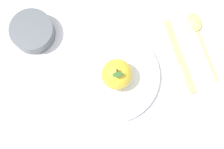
% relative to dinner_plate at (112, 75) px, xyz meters
% --- Properties ---
extents(ground_plane, '(2.40, 2.40, 0.00)m').
position_rel_dinner_plate_xyz_m(ground_plane, '(-0.01, 0.03, -0.01)').
color(ground_plane, silver).
extents(dinner_plate, '(0.22, 0.22, 0.02)m').
position_rel_dinner_plate_xyz_m(dinner_plate, '(0.00, 0.00, 0.00)').
color(dinner_plate, white).
rests_on(dinner_plate, ground_plane).
extents(apple, '(0.07, 0.07, 0.08)m').
position_rel_dinner_plate_xyz_m(apple, '(0.01, 0.01, 0.04)').
color(apple, gold).
rests_on(apple, dinner_plate).
extents(side_bowl, '(0.10, 0.10, 0.04)m').
position_rel_dinner_plate_xyz_m(side_bowl, '(-0.12, -0.18, 0.02)').
color(side_bowl, '#4C5156').
rests_on(side_bowl, ground_plane).
extents(knife, '(0.19, 0.05, 0.01)m').
position_rel_dinner_plate_xyz_m(knife, '(-0.01, 0.17, -0.01)').
color(knife, '#D8B766').
rests_on(knife, ground_plane).
extents(spoon, '(0.18, 0.06, 0.01)m').
position_rel_dinner_plate_xyz_m(spoon, '(-0.09, 0.22, -0.00)').
color(spoon, '#D8B766').
rests_on(spoon, ground_plane).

